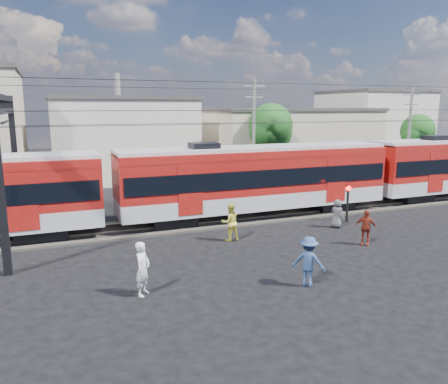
{
  "coord_description": "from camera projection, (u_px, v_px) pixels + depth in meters",
  "views": [
    {
      "loc": [
        -8.19,
        -14.46,
        6.38
      ],
      "look_at": [
        -0.38,
        5.0,
        2.29
      ],
      "focal_mm": 35.0,
      "sensor_mm": 36.0,
      "label": 1
    }
  ],
  "objects": [
    {
      "name": "car_silver",
      "position": [
        424.0,
        177.0,
        35.75
      ],
      "size": [
        4.34,
        1.97,
        1.44
      ],
      "primitive_type": "imported",
      "rotation": [
        0.0,
        0.0,
        1.64
      ],
      "color": "#B0B1B7",
      "rests_on": "ground"
    },
    {
      "name": "catenary",
      "position": [
        37.0,
        134.0,
        20.53
      ],
      "size": [
        70.0,
        9.3,
        7.52
      ],
      "color": "black",
      "rests_on": "ground"
    },
    {
      "name": "commuter_train",
      "position": [
        260.0,
        177.0,
        25.34
      ],
      "size": [
        50.3,
        3.08,
        4.17
      ],
      "color": "black",
      "rests_on": "ground"
    },
    {
      "name": "tree_far",
      "position": [
        418.0,
        133.0,
        41.04
      ],
      "size": [
        3.36,
        3.12,
        5.76
      ],
      "color": "#382619",
      "rests_on": "ground"
    },
    {
      "name": "pedestrian_a",
      "position": [
        143.0,
        269.0,
        14.92
      ],
      "size": [
        0.78,
        0.83,
        1.9
      ],
      "primitive_type": "imported",
      "rotation": [
        0.0,
        0.0,
        0.92
      ],
      "color": "white",
      "rests_on": "ground"
    },
    {
      "name": "utility_pole_mid",
      "position": [
        254.0,
        132.0,
        32.38
      ],
      "size": [
        1.8,
        0.24,
        8.5
      ],
      "color": "slate",
      "rests_on": "ground"
    },
    {
      "name": "pedestrian_d",
      "position": [
        365.0,
        227.0,
        20.39
      ],
      "size": [
        1.0,
        0.99,
        1.7
      ],
      "primitive_type": "imported",
      "rotation": [
        0.0,
        0.0,
        -0.78
      ],
      "color": "maroon",
      "rests_on": "ground"
    },
    {
      "name": "rail_near",
      "position": [
        215.0,
        222.0,
        23.96
      ],
      "size": [
        70.0,
        0.12,
        0.12
      ],
      "primitive_type": "cube",
      "color": "#59544C",
      "rests_on": "track_bed"
    },
    {
      "name": "building_east",
      "position": [
        372.0,
        126.0,
        52.34
      ],
      "size": [
        10.2,
        10.2,
        8.3
      ],
      "color": "beige",
      "rests_on": "ground"
    },
    {
      "name": "ground",
      "position": [
        279.0,
        270.0,
        17.39
      ],
      "size": [
        120.0,
        120.0,
        0.0
      ],
      "primitive_type": "plane",
      "color": "black",
      "rests_on": "ground"
    },
    {
      "name": "pedestrian_e",
      "position": [
        337.0,
        214.0,
        23.37
      ],
      "size": [
        0.79,
        0.9,
        1.55
      ],
      "primitive_type": "imported",
      "rotation": [
        0.0,
        0.0,
        2.05
      ],
      "color": "#4D4D52",
      "rests_on": "ground"
    },
    {
      "name": "building_midwest",
      "position": [
        120.0,
        137.0,
        40.55
      ],
      "size": [
        12.24,
        12.24,
        7.3
      ],
      "color": "beige",
      "rests_on": "ground"
    },
    {
      "name": "track_bed",
      "position": [
        211.0,
        221.0,
        24.67
      ],
      "size": [
        70.0,
        3.4,
        0.12
      ],
      "primitive_type": "cube",
      "color": "#2D2823",
      "rests_on": "ground"
    },
    {
      "name": "pedestrian_c",
      "position": [
        308.0,
        261.0,
        15.7
      ],
      "size": [
        1.34,
        1.31,
        1.84
      ],
      "primitive_type": "imported",
      "rotation": [
        0.0,
        0.0,
        2.4
      ],
      "color": "navy",
      "rests_on": "ground"
    },
    {
      "name": "pedestrian_b",
      "position": [
        230.0,
        222.0,
        21.07
      ],
      "size": [
        0.91,
        0.72,
        1.85
      ],
      "primitive_type": "imported",
      "rotation": [
        0.0,
        0.0,
        3.16
      ],
      "color": "#D4CC42",
      "rests_on": "ground"
    },
    {
      "name": "utility_pole_east",
      "position": [
        409.0,
        133.0,
        36.64
      ],
      "size": [
        1.8,
        0.24,
        8.0
      ],
      "color": "slate",
      "rests_on": "ground"
    },
    {
      "name": "crossing_signal",
      "position": [
        348.0,
        196.0,
        24.51
      ],
      "size": [
        0.31,
        0.31,
        2.1
      ],
      "color": "black",
      "rests_on": "ground"
    },
    {
      "name": "rail_far",
      "position": [
        206.0,
        216.0,
        25.33
      ],
      "size": [
        70.0,
        0.12,
        0.12
      ],
      "primitive_type": "cube",
      "color": "#59544C",
      "rests_on": "track_bed"
    },
    {
      "name": "tree_near",
      "position": [
        272.0,
        128.0,
        36.34
      ],
      "size": [
        3.82,
        3.64,
        6.72
      ],
      "color": "#382619",
      "rests_on": "ground"
    },
    {
      "name": "building_mideast",
      "position": [
        286.0,
        140.0,
        43.77
      ],
      "size": [
        16.32,
        10.2,
        6.3
      ],
      "color": "#BEAB91",
      "rests_on": "ground"
    }
  ]
}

